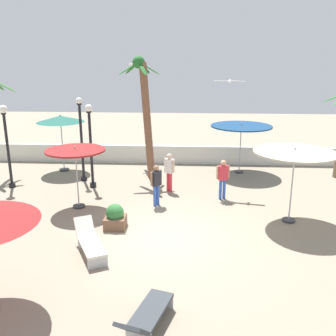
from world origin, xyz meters
name	(u,v)px	position (x,y,z in m)	size (l,w,h in m)	color
ground_plane	(162,237)	(0.00, 0.00, 0.00)	(56.00, 56.00, 0.00)	gray
boundary_wall	(174,155)	(0.00, 8.83, 0.48)	(25.20, 0.30, 0.97)	silver
patio_umbrella_0	(75,154)	(-3.38, 2.32, 2.11)	(2.20, 2.20, 2.41)	#333338
patio_umbrella_1	(60,120)	(-5.52, 7.14, 2.60)	(2.33, 2.33, 2.85)	#333338
patio_umbrella_3	(295,155)	(4.34, 1.45, 2.39)	(2.76, 2.76, 2.65)	#333338
patio_umbrella_4	(241,127)	(3.31, 7.29, 2.27)	(2.95, 2.95, 2.51)	#333338
palm_tree_1	(145,107)	(-1.23, 6.27, 3.35)	(1.84, 1.79, 5.61)	brown
lamp_post_0	(91,141)	(-3.42, 4.68, 2.07)	(0.32, 0.32, 3.65)	black
lamp_post_1	(7,138)	(-7.00, 4.46, 2.21)	(0.36, 0.36, 3.62)	black
lamp_post_2	(81,137)	(-4.08, 5.58, 2.05)	(0.29, 0.29, 3.84)	black
lounge_chair_0	(90,241)	(-2.04, -1.19, 0.38)	(1.36, 1.93, 0.84)	#B7B7BC
lounge_chair_1	(146,316)	(-0.02, -4.43, 0.39)	(1.08, 1.97, 0.84)	#B7B7BC
guest_0	(169,169)	(-0.01, 4.31, 1.01)	(0.46, 0.41, 1.67)	#D8333F
guest_1	(223,176)	(2.17, 3.52, 0.99)	(0.54, 0.34, 1.63)	#3359B2
guest_3	(156,181)	(-0.43, 2.68, 0.98)	(0.42, 0.44, 1.62)	#3359B2
seagull_0	(133,64)	(-2.14, 8.99, 5.17)	(0.44, 1.15, 0.17)	white
seagull_1	(230,81)	(2.41, 4.89, 4.60)	(1.27, 0.41, 0.14)	white
planter	(115,217)	(-1.63, 0.58, 0.38)	(0.70, 0.70, 0.85)	brown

